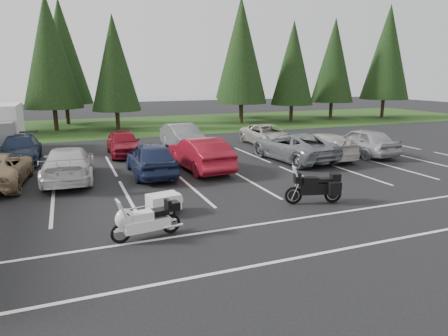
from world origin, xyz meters
The scene contains 25 objects.
ground centered at (0.00, 0.00, 0.00)m, with size 120.00×120.00×0.00m, color black.
grass_strip centered at (0.00, 24.00, 0.01)m, with size 80.00×16.00×0.01m, color #1B3912.
lake_water centered at (4.00, 55.00, 0.00)m, with size 70.00×50.00×0.02m, color slate.
stall_markings centered at (0.00, 2.00, 0.00)m, with size 32.00×16.00×0.01m, color silver.
conifer_4 centered at (-5.00, 22.90, 6.53)m, with size 4.80×4.80×11.17m.
conifer_5 centered at (0.00, 21.60, 5.63)m, with size 4.14×4.14×9.63m.
conifer_6 centered at (12.00, 22.10, 6.71)m, with size 4.93×4.93×11.48m.
conifer_7 centered at (17.50, 21.80, 5.81)m, with size 4.27×4.27×9.94m.
conifer_8 centered at (23.00, 22.60, 6.17)m, with size 4.53×4.53×10.56m.
conifer_9 centered at (29.00, 21.30, 7.07)m, with size 5.19×5.19×12.10m.
conifer_back_b centered at (-4.00, 27.50, 6.77)m, with size 4.97×4.97×11.58m.
conifer_back_c centered at (14.00, 26.80, 7.49)m, with size 5.50×5.50×12.81m.
car_near_3 centered at (-4.25, 4.54, 0.76)m, with size 2.12×5.21×1.51m, color silver.
car_near_4 centered at (-0.63, 4.18, 0.80)m, with size 1.89×4.69×1.60m, color #1C2548.
car_near_5 centered at (1.83, 4.32, 0.82)m, with size 1.73×4.96×1.63m, color maroon.
car_near_6 centered at (7.35, 4.63, 0.77)m, with size 2.56×5.56×1.54m, color slate.
car_near_7 centered at (9.13, 4.60, 0.72)m, with size 2.01×4.95×1.44m, color beige.
car_near_8 centered at (11.99, 4.52, 0.80)m, with size 1.88×4.68×1.60m, color #9C9CA1.
car_far_1 centered at (-6.62, 9.54, 0.72)m, with size 2.02×4.96×1.44m, color #162137.
car_far_2 centered at (-1.15, 9.61, 0.74)m, with size 1.75×4.34×1.48m, color maroon.
car_far_3 centered at (2.64, 10.22, 0.79)m, with size 1.67×4.79×1.58m, color slate.
car_far_4 centered at (8.35, 9.59, 0.69)m, with size 2.28×4.94×1.37m, color #B8B3A9.
touring_motorcycle centered at (-2.28, -3.27, 0.64)m, with size 2.31×0.71×1.28m, color silver, non-canonical shape.
cargo_trailer centered at (-1.35, -1.40, 0.35)m, with size 1.52×0.85×0.70m, color silver, non-canonical shape.
adventure_motorcycle centered at (4.02, -2.30, 0.72)m, with size 2.37×0.82×1.44m, color black, non-canonical shape.
Camera 1 is at (-4.18, -14.12, 4.58)m, focal length 32.00 mm.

